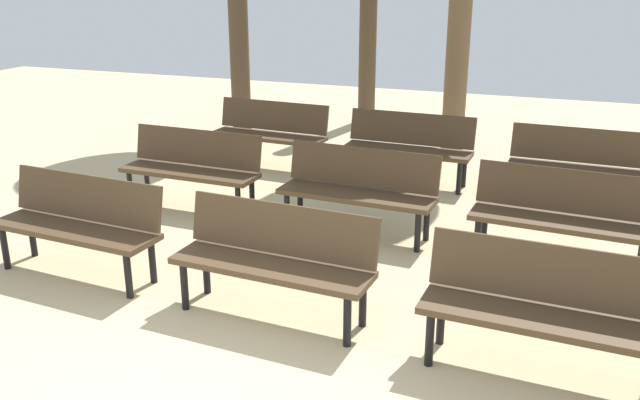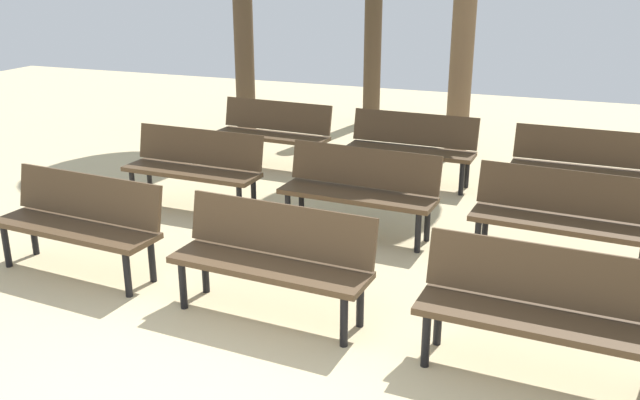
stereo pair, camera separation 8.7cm
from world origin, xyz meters
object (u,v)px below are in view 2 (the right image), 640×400
Objects in this scene: bench_r1_c0 at (194,164)px; bench_r1_c1 at (360,186)px; bench_r2_c1 at (411,144)px; tree_0 at (373,26)px; bench_r1_c2 at (563,214)px; bench_r0_c2 at (541,305)px; bench_r0_c1 at (273,254)px; bench_r0_c0 at (80,218)px; bench_r2_c0 at (273,130)px; bench_r2_c2 at (584,164)px.

bench_r1_c0 is 2.00m from bench_r1_c1.
bench_r1_c0 is at bearing -137.96° from bench_r2_c1.
bench_r1_c2 is at bearing -56.94° from tree_0.
bench_r0_c2 is at bearing -26.66° from bench_r1_c0.
bench_r1_c1 is at bearing 90.62° from bench_r0_c1.
bench_r1_c2 is (0.05, 1.91, 0.00)m from bench_r0_c2.
tree_0 is (0.55, 5.01, 1.14)m from bench_r1_c0.
bench_r1_c0 is (0.03, 1.90, 0.00)m from bench_r0_c0.
bench_r1_c2 is at bearing 27.05° from bench_r0_c0.
bench_r1_c1 and bench_r1_c2 have the same top height.
bench_r1_c1 is 1.00× the size of bench_r2_c0.
bench_r0_c1 is 2.76m from bench_r1_c0.
bench_r1_c1 is at bearing -90.46° from bench_r2_c1.
tree_0 is (-3.35, 7.14, 1.14)m from bench_r0_c2.
bench_r0_c1 is at bearing 179.45° from bench_r0_c2.
bench_r0_c1 is at bearing -44.55° from bench_r1_c0.
bench_r0_c1 and bench_r1_c0 have the same top height.
bench_r0_c0 and bench_r2_c2 have the same top height.
bench_r1_c2 is at bearing -92.87° from bench_r2_c2.
bench_r2_c0 and bench_r2_c2 have the same top height.
bench_r1_c1 is 2.72m from bench_r2_c2.
bench_r1_c2 is 0.50× the size of tree_0.
bench_r0_c2 is 1.01× the size of bench_r2_c1.
bench_r1_c0 and bench_r2_c0 have the same top height.
bench_r2_c0 is 1.95m from bench_r2_c1.
bench_r2_c1 is at bearing 42.23° from bench_r1_c0.
bench_r1_c1 and bench_r2_c2 have the same top height.
bench_r2_c1 is (0.07, 1.88, 0.00)m from bench_r1_c1.
bench_r0_c0 is 0.50× the size of tree_0.
bench_r0_c0 and bench_r1_c0 have the same top height.
bench_r2_c1 is at bearing 64.32° from bench_r0_c0.
bench_r1_c0 and bench_r2_c2 have the same top height.
bench_r0_c2 is 4.45m from bench_r1_c0.
bench_r0_c2 is at bearing -62.92° from bench_r2_c1.
tree_0 is (-1.44, 5.13, 1.14)m from bench_r1_c1.
bench_r0_c2 is 1.01× the size of bench_r1_c0.
bench_r1_c0 is 1.85m from bench_r2_c0.
tree_0 is at bearing 118.27° from bench_r0_c2.
tree_0 reaches higher than bench_r0_c1.
bench_r0_c0 is 1.00× the size of bench_r2_c0.
bench_r1_c0 is 0.49× the size of tree_0.
bench_r1_c2 is at bearing 0.63° from bench_r1_c1.
bench_r0_c2 is 7.97m from tree_0.
bench_r2_c2 is at bearing 90.01° from bench_r0_c2.
tree_0 is at bearing 85.76° from bench_r2_c0.
bench_r0_c0 is at bearing -135.39° from bench_r1_c1.
bench_r2_c1 is (-1.84, 3.89, 0.00)m from bench_r0_c2.
bench_r0_c1 is 2.72m from bench_r1_c2.
bench_r0_c0 is at bearing 179.67° from bench_r0_c2.
bench_r0_c1 is (1.93, -0.11, 0.00)m from bench_r0_c0.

